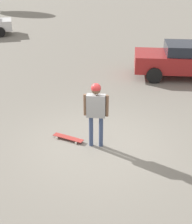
{
  "coord_description": "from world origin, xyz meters",
  "views": [
    {
      "loc": [
        6.48,
        -3.02,
        4.42
      ],
      "look_at": [
        0.0,
        0.0,
        1.0
      ],
      "focal_mm": 50.0,
      "sensor_mm": 36.0,
      "label": 1
    }
  ],
  "objects": [
    {
      "name": "ground_plane",
      "position": [
        0.0,
        0.0,
        0.0
      ],
      "size": [
        220.0,
        220.0,
        0.0
      ],
      "primitive_type": "plane",
      "color": "gray"
    },
    {
      "name": "car_parked_near",
      "position": [
        -3.49,
        5.77,
        0.76
      ],
      "size": [
        3.69,
        4.5,
        1.44
      ],
      "rotation": [
        0.0,
        0.0,
        -2.11
      ],
      "color": "maroon",
      "rests_on": "ground_plane"
    },
    {
      "name": "skateboard",
      "position": [
        -0.6,
        -0.57,
        0.06
      ],
      "size": [
        0.82,
        0.7,
        0.08
      ],
      "rotation": [
        0.0,
        0.0,
        -2.48
      ],
      "color": "#A5332D",
      "rests_on": "ground_plane"
    },
    {
      "name": "person",
      "position": [
        0.0,
        0.0,
        1.15
      ],
      "size": [
        0.42,
        0.56,
        1.77
      ],
      "rotation": [
        0.0,
        0.0,
        1.02
      ],
      "color": "#38476B",
      "rests_on": "ground_plane"
    }
  ]
}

